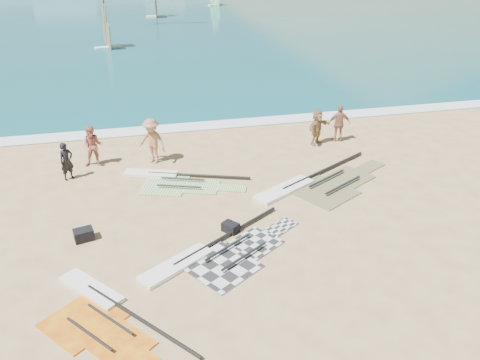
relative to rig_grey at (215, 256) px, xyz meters
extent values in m
plane|color=tan|center=(1.20, -1.17, -0.05)|extent=(300.00, 300.00, 0.00)
cube|color=white|center=(1.20, 11.13, -0.05)|extent=(300.00, 1.20, 0.04)
cube|color=#2B2A2D|center=(0.04, -0.47, -0.03)|extent=(2.52, 2.57, 0.04)
cube|color=#2B2A2D|center=(1.33, 0.38, -0.03)|extent=(1.82, 1.79, 0.04)
cube|color=#2B2A2D|center=(2.38, 1.08, -0.03)|extent=(1.29, 1.12, 0.04)
cylinder|color=black|center=(0.61, 0.95, 0.05)|extent=(3.77, 2.53, 0.11)
cylinder|color=black|center=(0.42, 0.19, 0.11)|extent=(1.58, 1.07, 0.08)
cylinder|color=black|center=(0.79, -0.38, 0.11)|extent=(1.58, 1.07, 0.08)
cube|color=white|center=(-1.17, -0.22, 0.01)|extent=(2.28, 1.80, 0.12)
cube|color=#5EAB24|center=(-1.01, 4.99, -0.03)|extent=(2.11, 2.22, 0.04)
cube|color=#5EAB24|center=(0.33, 4.51, -0.03)|extent=(1.57, 1.51, 0.04)
cube|color=#5EAB24|center=(1.42, 4.11, -0.03)|extent=(1.19, 0.87, 0.04)
cylinder|color=black|center=(0.35, 5.35, 0.05)|extent=(3.89, 1.48, 0.10)
cylinder|color=black|center=(-0.32, 5.07, 0.11)|extent=(1.62, 0.64, 0.07)
cylinder|color=black|center=(-0.53, 4.48, 0.11)|extent=(1.62, 0.64, 0.07)
cube|color=white|center=(-1.50, 6.02, 0.01)|extent=(2.21, 1.27, 0.12)
cube|color=#D84300|center=(4.64, 3.12, -0.03)|extent=(2.80, 2.88, 0.04)
cube|color=#D84300|center=(6.17, 3.98, -0.03)|extent=(2.04, 2.00, 0.04)
cube|color=#D84300|center=(7.41, 4.68, -0.03)|extent=(1.47, 1.22, 0.04)
cylinder|color=black|center=(5.40, 4.68, 0.05)|extent=(4.44, 2.59, 0.12)
cylinder|color=black|center=(5.12, 3.83, 0.11)|extent=(1.85, 1.10, 0.09)
cylinder|color=black|center=(5.50, 3.16, 0.11)|extent=(1.85, 1.10, 0.09)
cube|color=white|center=(3.30, 3.49, 0.01)|extent=(2.64, 1.92, 0.12)
cube|color=#B93511|center=(-3.59, -1.84, -0.03)|extent=(2.33, 2.30, 0.04)
cube|color=#B93511|center=(-2.71, -2.90, -0.03)|extent=(1.64, 1.65, 0.04)
cylinder|color=black|center=(-2.28, -2.21, 0.05)|extent=(2.61, 3.13, 0.10)
cylinder|color=black|center=(-2.97, -2.11, 0.11)|extent=(1.10, 1.31, 0.07)
cylinder|color=black|center=(-3.44, -2.50, 0.11)|extent=(1.10, 1.31, 0.07)
cube|color=white|center=(-3.49, -0.74, 0.01)|extent=(1.76, 1.96, 0.12)
cube|color=black|center=(-3.81, 1.83, 0.14)|extent=(0.67, 0.55, 0.37)
cube|color=black|center=(0.74, 1.25, 0.10)|extent=(0.60, 0.63, 0.31)
imported|color=black|center=(-4.63, 6.42, 0.71)|extent=(0.66, 0.62, 1.52)
imported|color=#B86A5B|center=(-3.68, 7.47, 0.82)|extent=(0.91, 0.74, 1.74)
imported|color=#A36F4A|center=(-1.29, 7.24, 0.92)|extent=(1.43, 1.36, 1.95)
imported|color=#A06252|center=(7.31, 7.72, 0.82)|extent=(1.08, 0.61, 1.74)
imported|color=olive|center=(6.18, 7.62, 0.77)|extent=(1.53, 1.26, 1.64)
cube|color=white|center=(-3.54, 33.26, 0.05)|extent=(2.49, 1.24, 0.14)
cube|color=#F95405|center=(-3.54, 33.26, 1.22)|extent=(0.75, 2.86, 2.61)
cube|color=#F95405|center=(-3.54, 33.26, 3.01)|extent=(0.45, 1.62, 1.81)
cylinder|color=black|center=(-3.54, 33.26, 2.21)|extent=(0.29, 0.83, 4.14)
cube|color=white|center=(2.25, 53.21, 0.06)|extent=(2.75, 1.07, 0.16)
cube|color=red|center=(2.25, 53.21, 1.37)|extent=(0.42, 3.27, 2.93)
cube|color=white|center=(12.07, 64.59, 0.05)|extent=(2.37, 1.63, 0.13)
camera|label=1|loc=(-1.89, -11.19, 8.16)|focal=35.00mm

